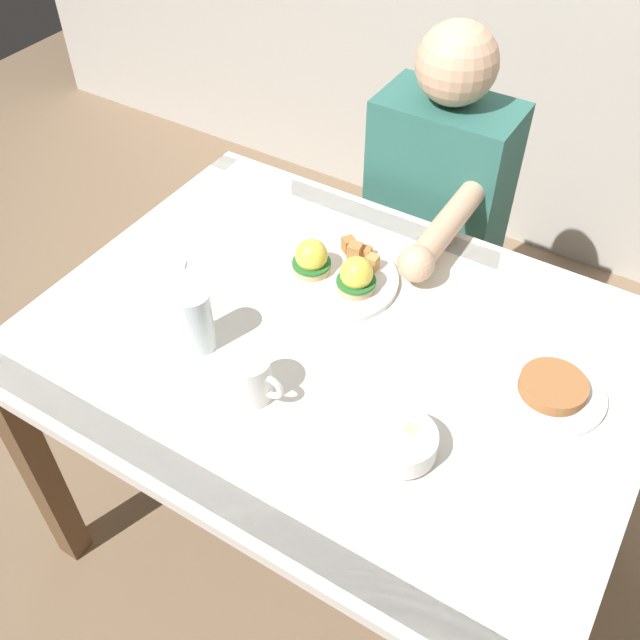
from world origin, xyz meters
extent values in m
plane|color=#7F664C|center=(0.00, 0.00, 0.00)|extent=(6.00, 6.00, 0.00)
cube|color=white|center=(0.00, 0.00, 0.73)|extent=(1.20, 0.90, 0.03)
cube|color=#4C6BB7|center=(0.00, -0.40, 0.74)|extent=(1.20, 0.06, 0.00)
cube|color=#4C6BB7|center=(0.00, 0.40, 0.74)|extent=(1.20, 0.06, 0.00)
cube|color=brown|center=(-0.55, -0.40, 0.36)|extent=(0.06, 0.06, 0.71)
cube|color=brown|center=(-0.55, 0.40, 0.36)|extent=(0.06, 0.06, 0.71)
cube|color=brown|center=(0.55, 0.40, 0.36)|extent=(0.06, 0.06, 0.71)
cylinder|color=white|center=(-0.09, 0.15, 0.75)|extent=(0.27, 0.27, 0.01)
cylinder|color=tan|center=(-0.14, 0.14, 0.76)|extent=(0.08, 0.08, 0.02)
cylinder|color=#286B2D|center=(-0.14, 0.14, 0.78)|extent=(0.08, 0.08, 0.01)
sphere|color=yellow|center=(-0.14, 0.14, 0.80)|extent=(0.07, 0.07, 0.07)
cylinder|color=tan|center=(-0.03, 0.14, 0.76)|extent=(0.08, 0.08, 0.02)
cylinder|color=#286B2D|center=(-0.03, 0.14, 0.78)|extent=(0.08, 0.08, 0.01)
sphere|color=yellow|center=(-0.03, 0.14, 0.80)|extent=(0.07, 0.07, 0.07)
cube|color=#AD7038|center=(-0.07, 0.24, 0.77)|extent=(0.03, 0.03, 0.02)
cube|color=tan|center=(-0.04, 0.22, 0.77)|extent=(0.02, 0.02, 0.03)
cube|color=#AD7038|center=(-0.11, 0.24, 0.77)|extent=(0.04, 0.04, 0.03)
cube|color=#B77A42|center=(-0.09, 0.23, 0.77)|extent=(0.03, 0.03, 0.04)
cube|color=#B77A42|center=(-0.07, 0.24, 0.77)|extent=(0.02, 0.02, 0.02)
cylinder|color=white|center=(0.23, -0.17, 0.74)|extent=(0.10, 0.10, 0.01)
cylinder|color=white|center=(0.23, -0.17, 0.77)|extent=(0.12, 0.12, 0.04)
cube|color=#B7E093|center=(0.23, -0.15, 0.78)|extent=(0.04, 0.04, 0.03)
cube|color=#B7E093|center=(0.24, -0.15, 0.78)|extent=(0.03, 0.03, 0.03)
cube|color=#EA6B70|center=(0.22, -0.18, 0.77)|extent=(0.03, 0.03, 0.02)
cube|color=#B7E093|center=(0.23, -0.18, 0.78)|extent=(0.04, 0.04, 0.03)
cylinder|color=white|center=(-0.06, -0.20, 0.79)|extent=(0.08, 0.08, 0.09)
cylinder|color=black|center=(-0.06, -0.20, 0.83)|extent=(0.07, 0.07, 0.01)
torus|color=white|center=(-0.02, -0.20, 0.79)|extent=(0.06, 0.01, 0.06)
cube|color=silver|center=(-0.48, -0.02, 0.74)|extent=(0.11, 0.07, 0.00)
cube|color=silver|center=(-0.41, 0.01, 0.74)|extent=(0.04, 0.04, 0.00)
cylinder|color=silver|center=(-0.23, -0.15, 0.81)|extent=(0.07, 0.07, 0.14)
cylinder|color=silver|center=(-0.23, -0.15, 0.79)|extent=(0.06, 0.06, 0.10)
cylinder|color=white|center=(0.41, 0.09, 0.75)|extent=(0.20, 0.20, 0.01)
cylinder|color=#A36638|center=(0.41, 0.09, 0.76)|extent=(0.12, 0.12, 0.02)
cylinder|color=#33333D|center=(-0.15, 0.53, 0.23)|extent=(0.11, 0.11, 0.45)
cylinder|color=#33333D|center=(0.03, 0.53, 0.23)|extent=(0.11, 0.11, 0.45)
cube|color=#2D665B|center=(-0.06, 0.63, 0.70)|extent=(0.34, 0.20, 0.50)
sphere|color=#DBAD89|center=(-0.06, 0.63, 1.04)|extent=(0.19, 0.19, 0.19)
cylinder|color=#DBAD89|center=(0.06, 0.38, 0.80)|extent=(0.06, 0.30, 0.06)
sphere|color=#DBAD89|center=(0.06, 0.23, 0.80)|extent=(0.08, 0.08, 0.08)
camera|label=1|loc=(0.48, -0.85, 1.77)|focal=40.24mm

